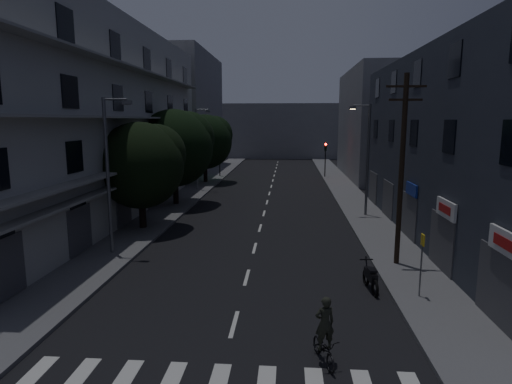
# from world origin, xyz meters

# --- Properties ---
(ground) EXTENTS (160.00, 160.00, 0.00)m
(ground) POSITION_xyz_m (0.00, 25.00, 0.00)
(ground) COLOR black
(ground) RESTS_ON ground
(sidewalk_left) EXTENTS (3.00, 90.00, 0.15)m
(sidewalk_left) POSITION_xyz_m (-7.50, 25.00, 0.07)
(sidewalk_left) COLOR #565659
(sidewalk_left) RESTS_ON ground
(sidewalk_right) EXTENTS (3.00, 90.00, 0.15)m
(sidewalk_right) POSITION_xyz_m (7.50, 25.00, 0.07)
(sidewalk_right) COLOR #565659
(sidewalk_right) RESTS_ON ground
(lane_markings) EXTENTS (0.15, 60.50, 0.01)m
(lane_markings) POSITION_xyz_m (0.00, 31.25, 0.01)
(lane_markings) COLOR beige
(lane_markings) RESTS_ON ground
(building_left) EXTENTS (7.00, 36.00, 14.00)m
(building_left) POSITION_xyz_m (-11.98, 18.00, 6.99)
(building_left) COLOR #A5A5A0
(building_left) RESTS_ON ground
(building_right) EXTENTS (6.19, 28.00, 11.00)m
(building_right) POSITION_xyz_m (11.99, 14.00, 5.50)
(building_right) COLOR #2A2F39
(building_right) RESTS_ON ground
(building_far_left) EXTENTS (6.00, 20.00, 16.00)m
(building_far_left) POSITION_xyz_m (-12.00, 48.00, 8.00)
(building_far_left) COLOR slate
(building_far_left) RESTS_ON ground
(building_far_right) EXTENTS (6.00, 20.00, 13.00)m
(building_far_right) POSITION_xyz_m (12.00, 42.00, 6.50)
(building_far_right) COLOR slate
(building_far_right) RESTS_ON ground
(building_far_end) EXTENTS (24.00, 8.00, 10.00)m
(building_far_end) POSITION_xyz_m (0.00, 70.00, 5.00)
(building_far_end) COLOR slate
(building_far_end) RESTS_ON ground
(tree_near) EXTENTS (5.50, 5.50, 6.79)m
(tree_near) POSITION_xyz_m (-7.50, 14.60, 4.40)
(tree_near) COLOR black
(tree_near) RESTS_ON sidewalk_left
(tree_mid) EXTENTS (6.32, 6.32, 7.78)m
(tree_mid) POSITION_xyz_m (-7.45, 22.67, 5.01)
(tree_mid) COLOR black
(tree_mid) RESTS_ON sidewalk_left
(tree_far) EXTENTS (6.09, 6.09, 7.53)m
(tree_far) POSITION_xyz_m (-7.49, 35.68, 4.87)
(tree_far) COLOR black
(tree_far) RESTS_ON sidewalk_left
(traffic_signal_far_right) EXTENTS (0.28, 0.37, 4.10)m
(traffic_signal_far_right) POSITION_xyz_m (6.30, 40.88, 3.10)
(traffic_signal_far_right) COLOR black
(traffic_signal_far_right) RESTS_ON sidewalk_right
(traffic_signal_far_left) EXTENTS (0.28, 0.37, 4.10)m
(traffic_signal_far_left) POSITION_xyz_m (-6.73, 40.65, 3.10)
(traffic_signal_far_left) COLOR black
(traffic_signal_far_left) RESTS_ON sidewalk_left
(street_lamp_left_near) EXTENTS (1.51, 0.25, 8.00)m
(street_lamp_left_near) POSITION_xyz_m (-7.30, 9.24, 4.60)
(street_lamp_left_near) COLOR slate
(street_lamp_left_near) RESTS_ON sidewalk_left
(street_lamp_right) EXTENTS (1.51, 0.25, 8.00)m
(street_lamp_right) POSITION_xyz_m (7.40, 19.45, 4.60)
(street_lamp_right) COLOR #53555A
(street_lamp_right) RESTS_ON sidewalk_right
(street_lamp_left_far) EXTENTS (1.51, 0.25, 8.00)m
(street_lamp_left_far) POSITION_xyz_m (-7.22, 30.25, 4.60)
(street_lamp_left_far) COLOR slate
(street_lamp_left_far) RESTS_ON sidewalk_left
(utility_pole) EXTENTS (1.80, 0.24, 9.00)m
(utility_pole) POSITION_xyz_m (7.13, 8.60, 4.87)
(utility_pole) COLOR black
(utility_pole) RESTS_ON sidewalk_right
(bus_stop_sign) EXTENTS (0.06, 0.35, 2.52)m
(bus_stop_sign) POSITION_xyz_m (7.05, 4.60, 1.89)
(bus_stop_sign) COLOR #595B60
(bus_stop_sign) RESTS_ON sidewalk_right
(motorcycle) EXTENTS (0.58, 2.00, 1.28)m
(motorcycle) POSITION_xyz_m (5.30, 5.46, 0.51)
(motorcycle) COLOR black
(motorcycle) RESTS_ON ground
(cyclist) EXTENTS (1.01, 1.71, 2.04)m
(cyclist) POSITION_xyz_m (2.93, -0.18, 0.69)
(cyclist) COLOR black
(cyclist) RESTS_ON ground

